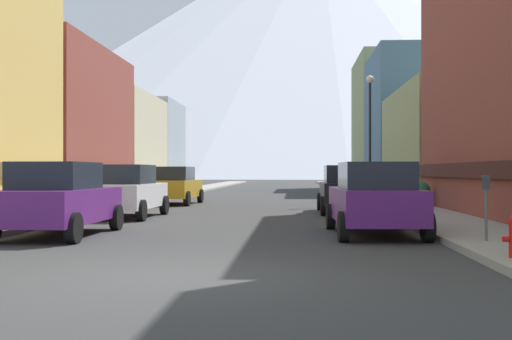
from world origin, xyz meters
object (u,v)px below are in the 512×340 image
(car_right_1, at_px, (346,189))
(streetlamp_right, at_px, (370,119))
(car_right_0, at_px, (375,198))
(pedestrian_0, at_px, (372,183))
(car_left_0, at_px, (59,199))
(car_left_1, at_px, (126,191))
(potted_plant_1, at_px, (421,193))
(potted_plant_0, at_px, (47,199))
(car_left_2, at_px, (175,185))
(parking_meter_near, at_px, (486,198))

(car_right_1, xyz_separation_m, streetlamp_right, (1.55, 5.94, 3.09))
(car_right_0, xyz_separation_m, pedestrian_0, (2.45, 21.44, -0.02))
(car_left_0, distance_m, car_left_1, 6.40)
(car_left_0, xyz_separation_m, car_right_0, (7.60, 0.66, 0.00))
(potted_plant_1, bearing_deg, car_right_1, -144.56)
(car_left_0, bearing_deg, car_right_0, 4.97)
(potted_plant_1, relative_size, streetlamp_right, 0.17)
(potted_plant_1, xyz_separation_m, streetlamp_right, (-1.65, 3.66, 3.30))
(potted_plant_0, height_order, streetlamp_right, streetlamp_right)
(car_right_0, bearing_deg, potted_plant_0, 147.18)
(pedestrian_0, relative_size, streetlamp_right, 0.27)
(car_left_0, distance_m, pedestrian_0, 24.28)
(car_left_2, height_order, car_right_0, same)
(car_left_1, xyz_separation_m, car_right_0, (7.60, -5.74, 0.00))
(car_left_1, bearing_deg, car_right_1, 21.02)
(potted_plant_0, bearing_deg, potted_plant_1, 15.85)
(streetlamp_right, bearing_deg, parking_meter_near, -88.66)
(potted_plant_1, height_order, pedestrian_0, pedestrian_0)
(car_left_2, bearing_deg, car_right_1, -38.58)
(potted_plant_0, bearing_deg, pedestrian_0, 47.52)
(potted_plant_0, bearing_deg, car_right_1, 8.94)
(car_right_1, height_order, potted_plant_1, car_right_1)
(car_right_0, bearing_deg, car_right_1, 90.01)
(car_left_1, relative_size, car_right_0, 1.00)
(car_left_2, bearing_deg, parking_meter_near, -61.03)
(car_right_0, xyz_separation_m, streetlamp_right, (1.55, 14.60, 3.09))
(potted_plant_0, height_order, potted_plant_1, potted_plant_1)
(car_right_1, xyz_separation_m, potted_plant_0, (-10.80, -1.70, -0.31))
(potted_plant_0, xyz_separation_m, pedestrian_0, (13.25, 14.47, 0.29))
(pedestrian_0, bearing_deg, car_left_1, -122.64)
(parking_meter_near, distance_m, pedestrian_0, 23.97)
(pedestrian_0, distance_m, streetlamp_right, 7.56)
(car_left_1, bearing_deg, car_left_0, -89.99)
(potted_plant_1, bearing_deg, car_left_2, 160.68)
(car_left_0, xyz_separation_m, streetlamp_right, (9.15, 15.26, 3.09))
(car_left_1, distance_m, potted_plant_0, 3.44)
(potted_plant_0, relative_size, potted_plant_1, 0.86)
(car_left_0, bearing_deg, car_left_2, 90.01)
(car_right_1, distance_m, parking_meter_near, 11.36)
(car_left_1, xyz_separation_m, pedestrian_0, (10.05, 15.69, -0.02))
(car_left_1, bearing_deg, car_left_2, 90.01)
(car_left_0, relative_size, car_right_0, 0.99)
(car_right_0, distance_m, streetlamp_right, 15.00)
(car_right_0, relative_size, potted_plant_1, 4.47)
(car_left_2, height_order, parking_meter_near, car_left_2)
(car_left_2, height_order, streetlamp_right, streetlamp_right)
(car_right_1, bearing_deg, parking_meter_near, -80.12)
(car_left_0, relative_size, pedestrian_0, 2.78)
(car_left_2, distance_m, parking_meter_near, 19.72)
(car_right_0, relative_size, streetlamp_right, 0.76)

